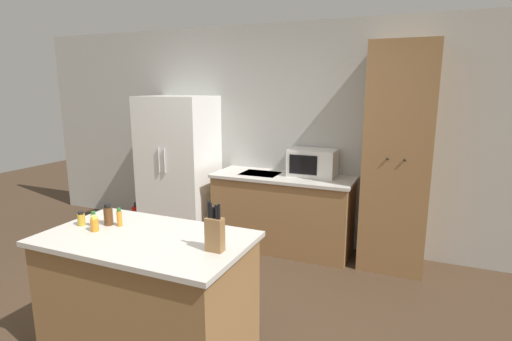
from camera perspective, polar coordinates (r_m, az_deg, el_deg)
The scene contains 14 objects.
ground_plane at distance 3.33m, azimuth -11.43°, elevation -22.79°, with size 14.00×14.00×0.00m, color #423021.
wall_back at distance 4.86m, azimuth 3.68°, elevation 5.03°, with size 7.20×0.06×2.60m.
refrigerator at distance 5.16m, azimuth -10.93°, elevation 0.55°, with size 0.87×0.70×1.77m.
back_counter at distance 4.70m, azimuth 3.81°, elevation -5.93°, with size 1.62×0.63×0.88m.
pantry_cabinet at distance 4.31m, azimuth 19.60°, elevation 1.53°, with size 0.64×0.57×2.31m.
kitchen_island at distance 3.01m, azimuth -15.08°, elevation -16.94°, with size 1.42×0.82×0.89m.
microwave at distance 4.56m, azimuth 8.08°, elevation 1.12°, with size 0.53×0.34×0.31m.
knife_block at distance 2.47m, azimuth -5.91°, elevation -8.84°, with size 0.11×0.07×0.32m.
spice_bottle_tall_dark at distance 3.06m, azimuth -18.93°, elevation -6.39°, with size 0.04×0.04×0.14m.
spice_bottle_short_red at distance 3.02m, azimuth -22.07°, elevation -7.11°, with size 0.05×0.05×0.11m.
spice_bottle_amber_oil at distance 3.18m, azimuth -23.69°, elevation -6.36°, with size 0.05×0.05×0.10m.
spice_bottle_green_herb at distance 3.11m, azimuth -20.35°, elevation -6.00°, with size 0.06×0.06×0.16m.
spice_bottle_pale_salt at distance 3.12m, azimuth -22.17°, elevation -6.49°, with size 0.04×0.04×0.11m.
fire_extinguisher at distance 5.54m, azimuth -16.66°, elevation -6.56°, with size 0.12×0.12×0.39m.
Camera 1 is at (1.61, -2.22, 1.88)m, focal length 28.00 mm.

